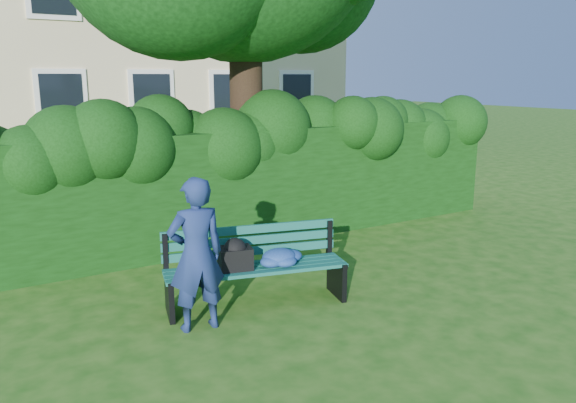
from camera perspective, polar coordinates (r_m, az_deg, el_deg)
ground at (r=7.36m, az=2.45°, el=-8.11°), size 80.00×80.00×0.00m
hedge at (r=8.96m, az=-5.31°, el=1.59°), size 10.00×1.00×1.80m
park_bench at (r=6.52m, az=-3.14°, el=-6.20°), size 2.16×1.03×0.89m
man_reading at (r=5.86m, az=-9.31°, el=-5.34°), size 0.62×0.43×1.63m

